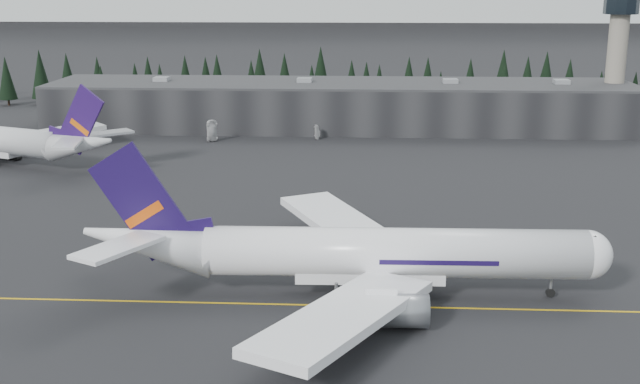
# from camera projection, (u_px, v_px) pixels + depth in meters

# --- Properties ---
(ground) EXTENTS (1400.00, 1400.00, 0.00)m
(ground) POSITION_uv_depth(u_px,v_px,m) (312.00, 299.00, 103.23)
(ground) COLOR black
(ground) RESTS_ON ground
(taxiline) EXTENTS (400.00, 0.40, 0.02)m
(taxiline) POSITION_uv_depth(u_px,v_px,m) (311.00, 305.00, 101.30)
(taxiline) COLOR gold
(taxiline) RESTS_ON ground
(terminal) EXTENTS (160.00, 30.00, 12.60)m
(terminal) POSITION_uv_depth(u_px,v_px,m) (341.00, 105.00, 222.29)
(terminal) COLOR black
(terminal) RESTS_ON ground
(control_tower) EXTENTS (10.00, 10.00, 37.70)m
(control_tower) POSITION_uv_depth(u_px,v_px,m) (618.00, 43.00, 216.87)
(control_tower) COLOR gray
(control_tower) RESTS_ON ground
(treeline) EXTENTS (360.00, 20.00, 15.00)m
(treeline) POSITION_uv_depth(u_px,v_px,m) (344.00, 84.00, 257.69)
(treeline) COLOR black
(treeline) RESTS_ON ground
(mountain_ridge) EXTENTS (4400.00, 900.00, 420.00)m
(mountain_ridge) POSITION_uv_depth(u_px,v_px,m) (360.00, 11.00, 1068.54)
(mountain_ridge) COLOR white
(mountain_ridge) RESTS_ON ground
(jet_main) EXTENTS (68.59, 63.32, 20.17)m
(jet_main) POSITION_uv_depth(u_px,v_px,m) (348.00, 253.00, 103.39)
(jet_main) COLOR white
(jet_main) RESTS_ON ground
(gse_vehicle_a) EXTENTS (4.94, 6.26, 1.58)m
(gse_vehicle_a) POSITION_uv_depth(u_px,v_px,m) (212.00, 139.00, 203.73)
(gse_vehicle_a) COLOR silver
(gse_vehicle_a) RESTS_ON ground
(gse_vehicle_b) EXTENTS (4.12, 2.99, 1.30)m
(gse_vehicle_b) POSITION_uv_depth(u_px,v_px,m) (317.00, 137.00, 206.82)
(gse_vehicle_b) COLOR silver
(gse_vehicle_b) RESTS_ON ground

